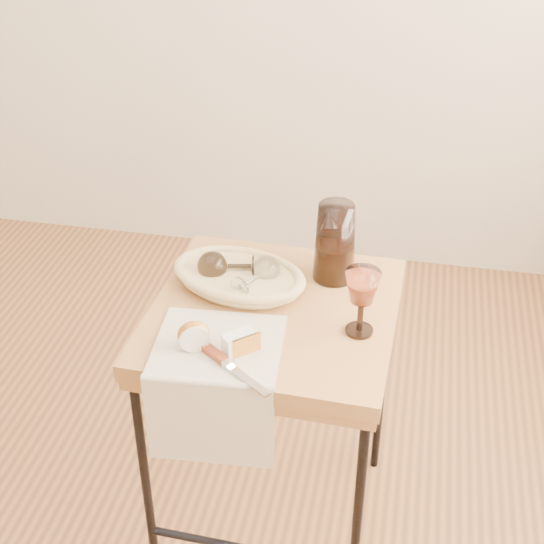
% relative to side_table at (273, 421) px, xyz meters
% --- Properties ---
extents(side_table, '(0.62, 0.62, 0.76)m').
position_rel_side_table_xyz_m(side_table, '(0.00, 0.00, 0.00)').
color(side_table, brown).
rests_on(side_table, floor).
extents(tea_towel, '(0.31, 0.28, 0.01)m').
position_rel_side_table_xyz_m(tea_towel, '(-0.10, -0.17, 0.38)').
color(tea_towel, beige).
rests_on(tea_towel, side_table).
extents(bread_basket, '(0.35, 0.28, 0.05)m').
position_rel_side_table_xyz_m(bread_basket, '(-0.10, 0.08, 0.41)').
color(bread_basket, tan).
rests_on(bread_basket, side_table).
extents(goblet_lying_a, '(0.14, 0.10, 0.08)m').
position_rel_side_table_xyz_m(goblet_lying_a, '(-0.13, 0.09, 0.43)').
color(goblet_lying_a, '#392A1D').
rests_on(goblet_lying_a, bread_basket).
extents(goblet_lying_b, '(0.12, 0.14, 0.07)m').
position_rel_side_table_xyz_m(goblet_lying_b, '(-0.06, 0.06, 0.43)').
color(goblet_lying_b, white).
rests_on(goblet_lying_b, bread_basket).
extents(pitcher, '(0.20, 0.26, 0.25)m').
position_rel_side_table_xyz_m(pitcher, '(0.13, 0.17, 0.49)').
color(pitcher, black).
rests_on(pitcher, side_table).
extents(wine_goblet, '(0.10, 0.10, 0.17)m').
position_rel_side_table_xyz_m(wine_goblet, '(0.22, -0.05, 0.47)').
color(wine_goblet, white).
rests_on(wine_goblet, side_table).
extents(apple_half, '(0.08, 0.07, 0.07)m').
position_rel_side_table_xyz_m(apple_half, '(-0.15, -0.19, 0.42)').
color(apple_half, '#B5130A').
rests_on(apple_half, tea_towel).
extents(apple_wedge, '(0.08, 0.08, 0.05)m').
position_rel_side_table_xyz_m(apple_wedge, '(-0.04, -0.19, 0.41)').
color(apple_wedge, white).
rests_on(apple_wedge, tea_towel).
extents(table_knife, '(0.19, 0.15, 0.02)m').
position_rel_side_table_xyz_m(table_knife, '(-0.05, -0.25, 0.40)').
color(table_knife, silver).
rests_on(table_knife, tea_towel).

